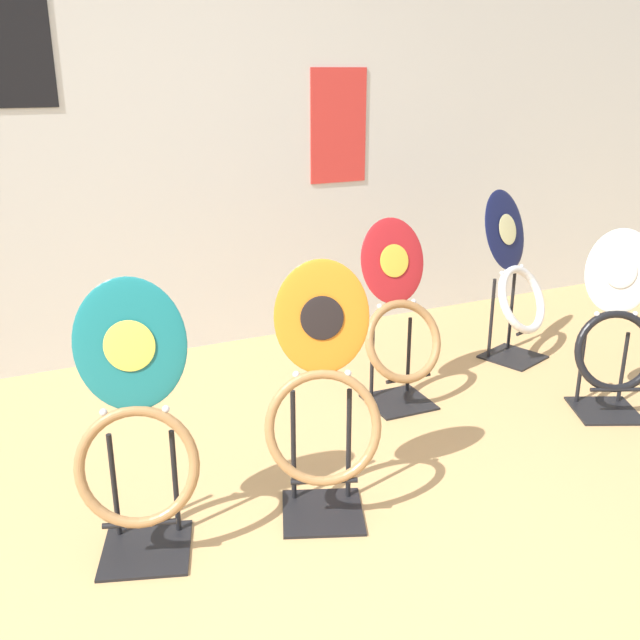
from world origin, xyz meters
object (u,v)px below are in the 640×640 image
at_px(toilet_seat_display_navy_moon, 515,279).
at_px(toilet_seat_display_white_plain, 616,330).
at_px(toilet_seat_display_teal_sax, 136,430).
at_px(toilet_seat_display_orange_sun, 323,400).
at_px(toilet_seat_display_crimson_swirl, 399,321).

bearing_deg(toilet_seat_display_navy_moon, toilet_seat_display_white_plain, -92.92).
bearing_deg(toilet_seat_display_teal_sax, toilet_seat_display_white_plain, 2.38).
xyz_separation_m(toilet_seat_display_orange_sun, toilet_seat_display_teal_sax, (-0.61, 0.06, -0.00)).
distance_m(toilet_seat_display_navy_moon, toilet_seat_display_white_plain, 0.72).
relative_size(toilet_seat_display_navy_moon, toilet_seat_display_teal_sax, 0.99).
distance_m(toilet_seat_display_crimson_swirl, toilet_seat_display_teal_sax, 1.44).
bearing_deg(toilet_seat_display_orange_sun, toilet_seat_display_teal_sax, 174.11).
relative_size(toilet_seat_display_crimson_swirl, toilet_seat_display_teal_sax, 0.95).
bearing_deg(toilet_seat_display_teal_sax, toilet_seat_display_crimson_swirl, 24.21).
xyz_separation_m(toilet_seat_display_crimson_swirl, toilet_seat_display_navy_moon, (0.84, 0.22, 0.04)).
bearing_deg(toilet_seat_display_crimson_swirl, toilet_seat_display_navy_moon, 14.41).
height_order(toilet_seat_display_orange_sun, toilet_seat_display_teal_sax, same).
bearing_deg(toilet_seat_display_orange_sun, toilet_seat_display_navy_moon, 29.33).
height_order(toilet_seat_display_crimson_swirl, toilet_seat_display_navy_moon, toilet_seat_display_navy_moon).
bearing_deg(toilet_seat_display_crimson_swirl, toilet_seat_display_white_plain, -31.93).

